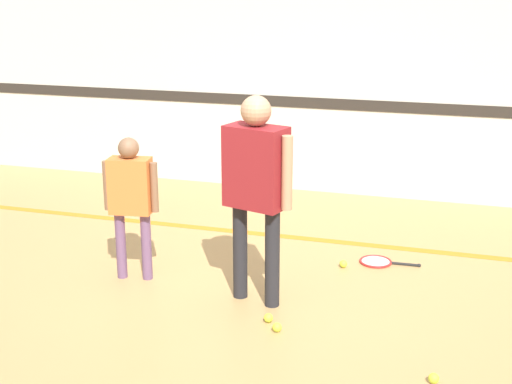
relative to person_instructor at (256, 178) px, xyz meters
name	(u,v)px	position (x,y,z in m)	size (l,w,h in m)	color
ground_plane	(229,310)	(-0.15, -0.21, -0.97)	(16.00, 16.00, 0.00)	tan
wall_back	(323,51)	(-0.15, 3.03, 0.62)	(16.00, 0.07, 3.20)	silver
floor_stripe	(285,236)	(-0.15, 1.43, -0.97)	(14.40, 0.10, 0.01)	orange
person_instructor	(256,178)	(0.00, 0.00, 0.00)	(0.58, 0.35, 1.57)	#232328
person_student_left	(131,193)	(-1.07, 0.13, -0.25)	(0.44, 0.23, 1.17)	#6B4C70
racket_spare_on_floor	(378,262)	(0.79, 1.03, -0.96)	(0.53, 0.29, 0.03)	red
tennis_ball_near_instructor	(268,318)	(0.19, -0.31, -0.94)	(0.07, 0.07, 0.07)	#CCE038
tennis_ball_by_spare_racket	(343,264)	(0.52, 0.84, -0.94)	(0.07, 0.07, 0.07)	#CCE038
tennis_ball_stray_left	(434,378)	(1.36, -0.80, -0.94)	(0.07, 0.07, 0.07)	#CCE038
tennis_ball_stray_right	(277,327)	(0.28, -0.44, -0.94)	(0.07, 0.07, 0.07)	#CCE038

